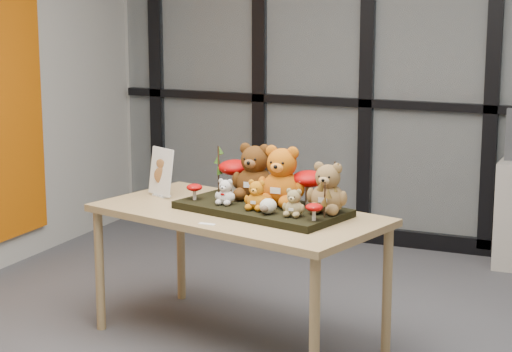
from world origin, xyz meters
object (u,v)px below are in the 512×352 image
at_px(bear_beige_small, 294,201).
at_px(mushroom_front_left, 194,191).
at_px(bear_tan_back, 328,185).
at_px(mushroom_back_right, 309,186).
at_px(mushroom_back_left, 235,175).
at_px(mushroom_front_right, 314,211).
at_px(plush_cream_hedgehog, 268,205).
at_px(display_table, 238,224).
at_px(bear_small_yellow, 257,193).
at_px(diorama_tray, 262,209).
at_px(bear_white_bow, 226,190).
at_px(bear_pooh_yellow, 282,173).
at_px(sign_holder, 161,174).
at_px(bear_brown_medium, 255,168).

distance_m(bear_beige_small, mushroom_front_left, 0.64).
height_order(bear_tan_back, mushroom_back_right, bear_tan_back).
xyz_separation_m(mushroom_back_left, mushroom_front_right, (0.61, -0.41, -0.06)).
distance_m(plush_cream_hedgehog, mushroom_front_left, 0.50).
bearing_deg(mushroom_front_left, bear_tan_back, 1.20).
height_order(display_table, bear_tan_back, bear_tan_back).
relative_size(bear_small_yellow, plush_cream_hedgehog, 1.99).
height_order(diorama_tray, mushroom_back_right, mushroom_back_right).
xyz_separation_m(diorama_tray, bear_white_bow, (-0.19, -0.05, 0.09)).
bearing_deg(diorama_tray, bear_beige_small, -18.53).
bearing_deg(bear_pooh_yellow, mushroom_front_left, -157.63).
relative_size(bear_small_yellow, mushroom_front_right, 1.81).
distance_m(diorama_tray, plush_cream_hedgehog, 0.19).
distance_m(bear_tan_back, mushroom_back_left, 0.66).
xyz_separation_m(mushroom_front_left, mushroom_front_right, (0.75, -0.17, -0.00)).
xyz_separation_m(diorama_tray, bear_small_yellow, (0.01, -0.10, 0.10)).
height_order(bear_small_yellow, bear_beige_small, bear_small_yellow).
distance_m(mushroom_front_right, sign_holder, 1.08).
bearing_deg(bear_white_bow, mushroom_front_right, -0.45).
distance_m(mushroom_back_left, mushroom_front_left, 0.28).
height_order(bear_brown_medium, bear_white_bow, bear_brown_medium).
bearing_deg(mushroom_back_left, bear_beige_small, -36.99).
bearing_deg(plush_cream_hedgehog, bear_tan_back, 44.08).
relative_size(bear_white_bow, mushroom_front_left, 1.58).
relative_size(bear_pooh_yellow, bear_brown_medium, 1.04).
bearing_deg(plush_cream_hedgehog, display_table, 164.62).
bearing_deg(bear_pooh_yellow, bear_brown_medium, 170.39).
bearing_deg(bear_small_yellow, mushroom_back_right, 56.97).
bearing_deg(sign_holder, bear_brown_medium, 25.57).
relative_size(diorama_tray, bear_white_bow, 5.89).
relative_size(diorama_tray, mushroom_back_right, 4.34).
distance_m(bear_beige_small, sign_holder, 0.95).
relative_size(bear_pooh_yellow, mushroom_back_right, 1.70).
bearing_deg(bear_beige_small, display_table, 175.22).
height_order(plush_cream_hedgehog, mushroom_front_right, mushroom_front_right).
distance_m(diorama_tray, mushroom_front_left, 0.39).
bearing_deg(display_table, bear_tan_back, 16.98).
bearing_deg(bear_small_yellow, bear_tan_back, 29.30).
bearing_deg(mushroom_back_left, bear_small_yellow, -49.93).
height_order(bear_pooh_yellow, bear_beige_small, bear_pooh_yellow).
bearing_deg(mushroom_back_right, mushroom_back_left, 165.89).
xyz_separation_m(bear_beige_small, mushroom_front_left, (-0.62, 0.13, -0.03)).
height_order(plush_cream_hedgehog, mushroom_back_left, mushroom_back_left).
relative_size(display_table, mushroom_back_right, 8.23).
height_order(mushroom_back_left, mushroom_front_left, mushroom_back_left).
xyz_separation_m(bear_white_bow, mushroom_front_right, (0.54, -0.14, -0.03)).
relative_size(diorama_tray, bear_tan_back, 3.13).
distance_m(display_table, bear_brown_medium, 0.32).
bearing_deg(mushroom_front_left, plush_cream_hedgehog, -15.59).
relative_size(bear_brown_medium, bear_small_yellow, 1.94).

